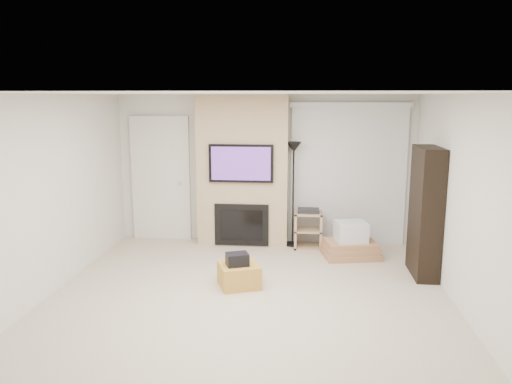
# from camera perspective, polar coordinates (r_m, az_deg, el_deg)

# --- Properties ---
(floor) EXTENTS (5.00, 5.50, 0.00)m
(floor) POSITION_cam_1_polar(r_m,az_deg,el_deg) (6.17, -1.09, -12.69)
(floor) COLOR #C3B39B
(floor) RESTS_ON ground
(ceiling) EXTENTS (5.00, 5.50, 0.00)m
(ceiling) POSITION_cam_1_polar(r_m,az_deg,el_deg) (5.65, -1.18, 11.21)
(ceiling) COLOR white
(ceiling) RESTS_ON wall_back
(wall_back) EXTENTS (5.00, 0.00, 2.50)m
(wall_back) POSITION_cam_1_polar(r_m,az_deg,el_deg) (8.48, 1.00, 2.64)
(wall_back) COLOR silver
(wall_back) RESTS_ON ground
(wall_front) EXTENTS (5.00, 0.00, 2.50)m
(wall_front) POSITION_cam_1_polar(r_m,az_deg,el_deg) (3.18, -6.94, -11.73)
(wall_front) COLOR silver
(wall_front) RESTS_ON ground
(wall_left) EXTENTS (0.00, 5.50, 2.50)m
(wall_left) POSITION_cam_1_polar(r_m,az_deg,el_deg) (6.56, -23.40, -0.73)
(wall_left) COLOR silver
(wall_left) RESTS_ON ground
(wall_right) EXTENTS (0.00, 5.50, 2.50)m
(wall_right) POSITION_cam_1_polar(r_m,az_deg,el_deg) (6.04, 23.17, -1.65)
(wall_right) COLOR silver
(wall_right) RESTS_ON ground
(hvac_vent) EXTENTS (0.35, 0.18, 0.01)m
(hvac_vent) POSITION_cam_1_polar(r_m,az_deg,el_deg) (6.42, 3.28, 11.13)
(hvac_vent) COLOR silver
(hvac_vent) RESTS_ON ceiling
(ottoman) EXTENTS (0.64, 0.64, 0.30)m
(ottoman) POSITION_cam_1_polar(r_m,az_deg,el_deg) (6.67, -1.96, -9.44)
(ottoman) COLOR gold
(ottoman) RESTS_ON floor
(black_bag) EXTENTS (0.34, 0.30, 0.16)m
(black_bag) POSITION_cam_1_polar(r_m,az_deg,el_deg) (6.55, -2.15, -7.69)
(black_bag) COLOR black
(black_bag) RESTS_ON ottoman
(fireplace_wall) EXTENTS (1.50, 0.47, 2.50)m
(fireplace_wall) POSITION_cam_1_polar(r_m,az_deg,el_deg) (8.31, -1.52, 2.37)
(fireplace_wall) COLOR tan
(fireplace_wall) RESTS_ON floor
(entry_door) EXTENTS (1.02, 0.11, 2.14)m
(entry_door) POSITION_cam_1_polar(r_m,az_deg,el_deg) (8.80, -10.79, 1.46)
(entry_door) COLOR silver
(entry_door) RESTS_ON floor
(vertical_blinds) EXTENTS (1.98, 0.10, 2.37)m
(vertical_blinds) POSITION_cam_1_polar(r_m,az_deg,el_deg) (8.43, 10.51, 2.57)
(vertical_blinds) COLOR silver
(vertical_blinds) RESTS_ON floor
(floor_lamp) EXTENTS (0.26, 0.26, 1.74)m
(floor_lamp) POSITION_cam_1_polar(r_m,az_deg,el_deg) (8.19, 4.31, 3.16)
(floor_lamp) COLOR black
(floor_lamp) RESTS_ON floor
(av_stand) EXTENTS (0.45, 0.38, 0.66)m
(av_stand) POSITION_cam_1_polar(r_m,az_deg,el_deg) (8.27, 5.98, -4.04)
(av_stand) COLOR tan
(av_stand) RESTS_ON floor
(box_stack) EXTENTS (0.94, 0.78, 0.56)m
(box_stack) POSITION_cam_1_polar(r_m,az_deg,el_deg) (7.94, 10.75, -5.80)
(box_stack) COLOR #AF7A51
(box_stack) RESTS_ON floor
(bookshelf) EXTENTS (0.30, 0.80, 1.80)m
(bookshelf) POSITION_cam_1_polar(r_m,az_deg,el_deg) (7.25, 18.80, -2.20)
(bookshelf) COLOR black
(bookshelf) RESTS_ON floor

